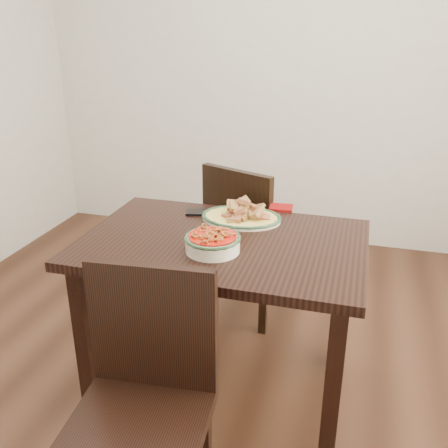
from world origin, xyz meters
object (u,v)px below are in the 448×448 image
(chair_near, at_px, (145,391))
(fish_plate, at_px, (241,211))
(noodle_bowl, at_px, (213,241))
(dining_table, at_px, (223,262))
(chair_far, at_px, (248,235))
(smartphone, at_px, (201,212))

(chair_near, xyz_separation_m, fish_plate, (0.09, 0.88, 0.30))
(chair_near, relative_size, fish_plate, 2.51)
(noodle_bowl, bearing_deg, dining_table, 86.99)
(dining_table, distance_m, chair_far, 0.65)
(fish_plate, xyz_separation_m, noodle_bowl, (-0.03, -0.35, -0.00))
(chair_near, distance_m, noodle_bowl, 0.61)
(chair_near, height_order, fish_plate, chair_near)
(chair_near, bearing_deg, fish_plate, 79.30)
(dining_table, bearing_deg, fish_plate, 84.97)
(chair_far, bearing_deg, fish_plate, 120.80)
(chair_far, distance_m, fish_plate, 0.50)
(fish_plate, distance_m, noodle_bowl, 0.35)
(dining_table, relative_size, noodle_bowl, 5.20)
(chair_far, relative_size, noodle_bowl, 4.03)
(smartphone, bearing_deg, noodle_bowl, -79.05)
(chair_far, relative_size, chair_near, 1.00)
(fish_plate, bearing_deg, chair_far, 98.53)
(chair_far, xyz_separation_m, smartphone, (-0.14, -0.37, 0.26))
(fish_plate, bearing_deg, noodle_bowl, -94.35)
(chair_near, bearing_deg, dining_table, 79.10)
(noodle_bowl, xyz_separation_m, smartphone, (-0.17, 0.37, -0.04))
(chair_near, distance_m, fish_plate, 0.94)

